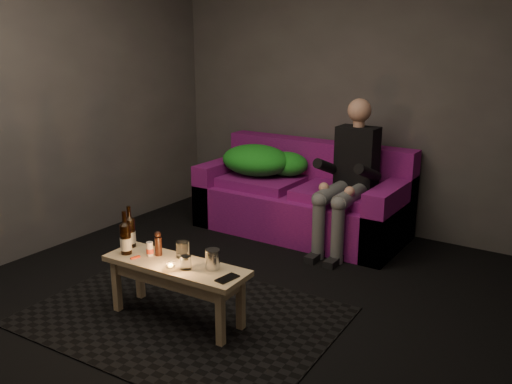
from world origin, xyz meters
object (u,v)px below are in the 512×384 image
(coffee_table, at_px, (176,273))
(beer_bottle_a, at_px, (130,232))
(person, at_px, (349,173))
(steel_cup, at_px, (213,259))
(sofa, at_px, (303,200))
(beer_bottle_b, at_px, (126,238))

(coffee_table, distance_m, beer_bottle_a, 0.49)
(person, xyz_separation_m, steel_cup, (-0.12, -1.76, -0.20))
(sofa, bearing_deg, coffee_table, -85.71)
(sofa, distance_m, person, 0.66)
(beer_bottle_a, bearing_deg, sofa, 81.18)
(person, relative_size, steel_cup, 10.34)
(coffee_table, xyz_separation_m, beer_bottle_a, (-0.45, 0.05, 0.18))
(sofa, height_order, person, person)
(coffee_table, height_order, steel_cup, steel_cup)
(person, relative_size, beer_bottle_b, 4.39)
(beer_bottle_a, height_order, beer_bottle_b, beer_bottle_b)
(coffee_table, relative_size, beer_bottle_b, 3.39)
(sofa, height_order, beer_bottle_a, sofa)
(steel_cup, bearing_deg, coffee_table, -165.45)
(coffee_table, bearing_deg, person, 78.34)
(sofa, bearing_deg, steel_cup, -78.14)
(coffee_table, bearing_deg, sofa, 94.29)
(steel_cup, bearing_deg, sofa, 101.86)
(beer_bottle_a, distance_m, beer_bottle_b, 0.13)
(beer_bottle_b, height_order, steel_cup, beer_bottle_b)
(sofa, relative_size, beer_bottle_a, 6.67)
(person, distance_m, steel_cup, 1.77)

